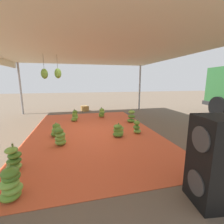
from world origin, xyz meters
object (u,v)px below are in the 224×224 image
object	(u,v)px
banana_bunch_3	(131,117)
banana_bunch_6	(137,128)
banana_bunch_1	(11,184)
crate_0	(85,108)
speaker_stack	(214,162)
banana_bunch_7	(56,130)
banana_bunch_5	(14,159)
banana_bunch_2	(102,113)
banana_bunch_4	(60,137)
banana_bunch_8	(118,131)
banana_bunch_0	(75,116)

from	to	relation	value
banana_bunch_3	banana_bunch_6	xyz separation A→B (m)	(1.40, -0.33, -0.03)
banana_bunch_1	crate_0	size ratio (longest dim) A/B	1.47
banana_bunch_3	speaker_stack	bearing A→B (deg)	-5.94
banana_bunch_7	crate_0	distance (m)	4.35
banana_bunch_5	banana_bunch_6	xyz separation A→B (m)	(-1.47, 3.15, -0.02)
banana_bunch_3	banana_bunch_5	size ratio (longest dim) A/B	1.05
banana_bunch_7	banana_bunch_2	bearing A→B (deg)	141.66
banana_bunch_2	speaker_stack	size ratio (longest dim) A/B	0.38
banana_bunch_4	speaker_stack	distance (m)	3.44
banana_bunch_5	banana_bunch_7	world-z (taller)	banana_bunch_5
banana_bunch_4	crate_0	distance (m)	5.05
banana_bunch_1	banana_bunch_7	world-z (taller)	banana_bunch_1
banana_bunch_7	banana_bunch_8	bearing A→B (deg)	76.87
banana_bunch_1	banana_bunch_4	distance (m)	1.96
banana_bunch_8	banana_bunch_1	bearing A→B (deg)	-45.10
banana_bunch_6	banana_bunch_8	xyz separation A→B (m)	(0.13, -0.67, -0.02)
banana_bunch_6	banana_bunch_4	bearing A→B (deg)	-79.47
banana_bunch_6	speaker_stack	xyz separation A→B (m)	(3.02, -0.13, 0.42)
banana_bunch_6	speaker_stack	size ratio (longest dim) A/B	0.38
banana_bunch_4	banana_bunch_7	distance (m)	0.78
banana_bunch_3	speaker_stack	xyz separation A→B (m)	(4.43, -0.46, 0.38)
banana_bunch_4	banana_bunch_6	bearing A→B (deg)	100.53
speaker_stack	banana_bunch_3	bearing A→B (deg)	174.06
crate_0	banana_bunch_2	bearing A→B (deg)	20.18
banana_bunch_4	banana_bunch_7	bearing A→B (deg)	-166.45
banana_bunch_2	crate_0	world-z (taller)	banana_bunch_2
banana_bunch_0	banana_bunch_1	world-z (taller)	banana_bunch_1
banana_bunch_3	banana_bunch_5	bearing A→B (deg)	-50.40
banana_bunch_3	banana_bunch_5	distance (m)	4.51
speaker_stack	banana_bunch_6	bearing A→B (deg)	177.45
banana_bunch_5	speaker_stack	distance (m)	3.41
banana_bunch_2	speaker_stack	distance (m)	5.69
banana_bunch_5	banana_bunch_6	world-z (taller)	banana_bunch_5
banana_bunch_1	banana_bunch_8	bearing A→B (deg)	134.90
banana_bunch_3	banana_bunch_6	distance (m)	1.44
banana_bunch_3	speaker_stack	world-z (taller)	speaker_stack
banana_bunch_2	banana_bunch_8	world-z (taller)	banana_bunch_2
banana_bunch_2	banana_bunch_8	distance (m)	2.75
banana_bunch_3	banana_bunch_5	world-z (taller)	banana_bunch_3
banana_bunch_3	banana_bunch_8	world-z (taller)	banana_bunch_3
banana_bunch_3	banana_bunch_8	size ratio (longest dim) A/B	1.23
banana_bunch_0	crate_0	size ratio (longest dim) A/B	1.38
banana_bunch_0	banana_bunch_7	world-z (taller)	banana_bunch_0
banana_bunch_0	banana_bunch_3	bearing A→B (deg)	72.42
crate_0	speaker_stack	bearing A→B (deg)	9.75
banana_bunch_6	banana_bunch_7	xyz separation A→B (m)	(-0.31, -2.56, -0.00)
banana_bunch_5	banana_bunch_3	bearing A→B (deg)	129.60
speaker_stack	banana_bunch_5	bearing A→B (deg)	-117.31
banana_bunch_1	banana_bunch_6	distance (m)	3.71
crate_0	banana_bunch_6	bearing A→B (deg)	17.58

